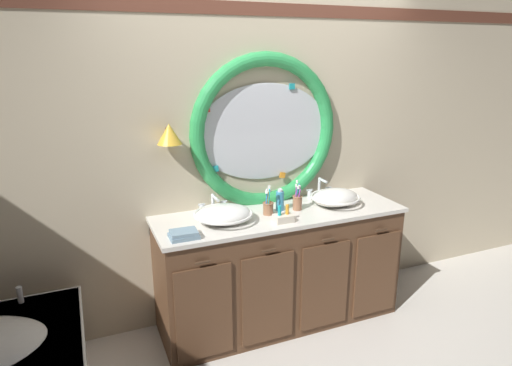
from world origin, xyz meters
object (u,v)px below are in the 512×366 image
at_px(soap_dispenser, 280,200).
at_px(folded_hand_towel, 184,234).
at_px(toothbrush_holder_right, 297,201).
at_px(toiletry_basket, 283,217).
at_px(sink_basin_left, 223,214).
at_px(sink_basin_right, 335,197).
at_px(toothbrush_holder_left, 268,207).

height_order(soap_dispenser, folded_hand_towel, soap_dispenser).
xyz_separation_m(toothbrush_holder_right, soap_dispenser, (-0.12, 0.04, 0.01)).
distance_m(folded_hand_towel, toiletry_basket, 0.70).
relative_size(sink_basin_left, soap_dispenser, 2.37).
bearing_deg(toiletry_basket, soap_dispenser, 70.16).
bearing_deg(sink_basin_right, toothbrush_holder_right, 174.90).
xyz_separation_m(sink_basin_left, soap_dispenser, (0.47, 0.07, 0.02)).
bearing_deg(folded_hand_towel, sink_basin_right, 7.45).
bearing_deg(soap_dispenser, sink_basin_left, -171.67).
bearing_deg(soap_dispenser, toothbrush_holder_left, -157.74).
distance_m(soap_dispenser, toiletry_basket, 0.24).
xyz_separation_m(toothbrush_holder_right, toiletry_basket, (-0.20, -0.18, -0.03)).
distance_m(toothbrush_holder_right, folded_hand_towel, 0.93).
distance_m(sink_basin_left, soap_dispenser, 0.47).
xyz_separation_m(sink_basin_right, toothbrush_holder_left, (-0.55, 0.02, -0.01)).
height_order(toothbrush_holder_left, folded_hand_towel, toothbrush_holder_left).
xyz_separation_m(sink_basin_left, sink_basin_right, (0.90, 0.00, 0.01)).
height_order(sink_basin_left, toiletry_basket, toiletry_basket).
relative_size(soap_dispenser, toiletry_basket, 1.32).
bearing_deg(soap_dispenser, sink_basin_right, -8.88).
height_order(sink_basin_right, toothbrush_holder_right, toothbrush_holder_right).
distance_m(toothbrush_holder_left, toothbrush_holder_right, 0.24).
xyz_separation_m(sink_basin_right, folded_hand_towel, (-1.22, -0.16, -0.04)).
height_order(sink_basin_left, toothbrush_holder_left, toothbrush_holder_left).
bearing_deg(sink_basin_left, toiletry_basket, -21.71).
bearing_deg(toothbrush_holder_right, toothbrush_holder_left, -178.20).
height_order(sink_basin_right, toiletry_basket, sink_basin_right).
distance_m(sink_basin_right, toiletry_basket, 0.54).
xyz_separation_m(folded_hand_towel, toiletry_basket, (0.70, 0.01, 0.01)).
bearing_deg(sink_basin_right, folded_hand_towel, -172.55).
bearing_deg(toothbrush_holder_right, soap_dispenser, 162.08).
relative_size(sink_basin_left, folded_hand_towel, 2.25).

